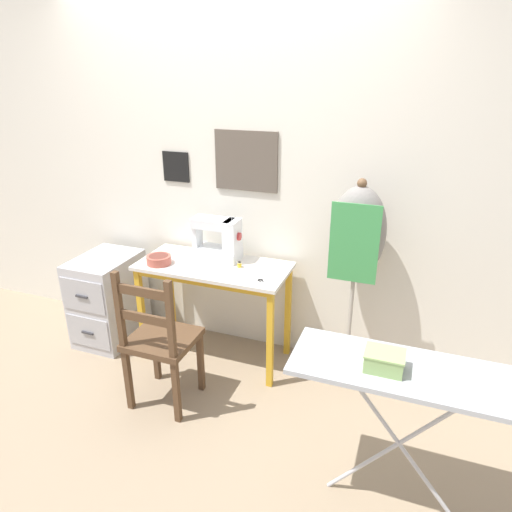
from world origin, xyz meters
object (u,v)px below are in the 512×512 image
Objects in this scene: wooden_chair at (160,341)px; dress_form at (357,242)px; fabric_bowl at (159,260)px; thread_spool_near_machine at (239,265)px; ironing_board at (409,378)px; scissors at (264,282)px; storage_box at (384,361)px; filing_cabinet at (108,299)px; sewing_machine at (219,240)px.

wooden_chair is 0.68× the size of dress_form.
fabric_bowl is 0.57m from thread_spool_near_machine.
scissors is at bearing 142.11° from ironing_board.
ironing_board is at bearing -23.70° from fabric_bowl.
fabric_bowl is 1.78m from storage_box.
scissors is 3.50× the size of thread_spool_near_machine.
ironing_board is (1.44, -0.28, 0.30)m from wooden_chair.
dress_form is (0.53, 0.26, 0.25)m from scissors.
fabric_bowl is 0.68m from filing_cabinet.
storage_box is (1.24, -1.01, -0.04)m from sewing_machine.
wooden_chair reaches higher than fabric_bowl.
dress_form is (1.31, 0.23, 0.22)m from fabric_bowl.
fabric_bowl and ironing_board have the same top height.
dress_form is 1.36× the size of ironing_board.
sewing_machine is 1.67m from ironing_board.
dress_form reaches higher than storage_box.
dress_form reaches higher than wooden_chair.
storage_box is (0.28, -1.01, -0.15)m from dress_form.
ironing_board is 6.07× the size of storage_box.
ironing_board is (2.24, -0.81, 0.41)m from filing_cabinet.
storage_box is at bearing -163.62° from ironing_board.
storage_box is (1.60, -0.78, 0.07)m from fabric_bowl.
thread_spool_near_machine is 0.04× the size of ironing_board.
storage_box is (-0.11, -0.03, 0.09)m from ironing_board.
filing_cabinet is at bearing 146.38° from wooden_chair.
ironing_board is at bearing -19.83° from filing_cabinet.
storage_box is at bearing -41.23° from thread_spool_near_machine.
sewing_machine is 0.24m from thread_spool_near_machine.
sewing_machine is at bearing 154.53° from thread_spool_near_machine.
sewing_machine is at bearing 148.82° from scissors.
sewing_machine is 2.07× the size of storage_box.
filing_cabinet is 4.04× the size of storage_box.
dress_form reaches higher than fabric_bowl.
scissors is at bearing -35.37° from thread_spool_near_machine.
fabric_bowl is 0.12× the size of dress_form.
wooden_chair is 0.96m from filing_cabinet.
ironing_board is at bearing -37.40° from thread_spool_near_machine.
thread_spool_near_machine is 0.74m from wooden_chair.
sewing_machine reaches higher than fabric_bowl.
dress_form is (1.84, 0.17, 0.65)m from filing_cabinet.
sewing_machine is 0.51× the size of filing_cabinet.
fabric_bowl is 0.18× the size of wooden_chair.
scissors is 0.74m from wooden_chair.
scissors is at bearing -3.87° from filing_cabinet.
thread_spool_near_machine reaches higher than filing_cabinet.
wooden_chair is at bearing -139.79° from scissors.
wooden_chair is 1.42m from storage_box.
fabric_bowl is at bearing 177.65° from scissors.
dress_form reaches higher than thread_spool_near_machine.
thread_spool_near_machine is (0.19, -0.09, -0.12)m from sewing_machine.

